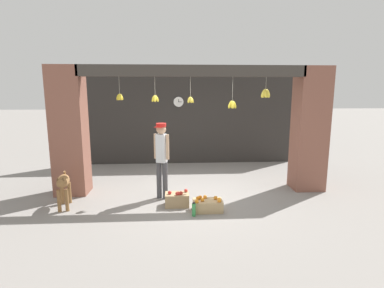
# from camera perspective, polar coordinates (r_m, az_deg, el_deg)

# --- Properties ---
(ground_plane) EXTENTS (60.00, 60.00, 0.00)m
(ground_plane) POSITION_cam_1_polar(r_m,az_deg,el_deg) (6.84, 0.23, -9.63)
(ground_plane) COLOR gray
(shop_back_wall) EXTENTS (6.76, 0.12, 2.85)m
(shop_back_wall) POSITION_cam_1_polar(r_m,az_deg,el_deg) (9.49, -0.93, 4.82)
(shop_back_wall) COLOR #2D2B28
(shop_back_wall) RESTS_ON ground_plane
(shop_pillar_left) EXTENTS (0.70, 0.60, 2.85)m
(shop_pillar_left) POSITION_cam_1_polar(r_m,az_deg,el_deg) (7.17, -22.31, 2.25)
(shop_pillar_left) COLOR brown
(shop_pillar_left) RESTS_ON ground_plane
(shop_pillar_right) EXTENTS (0.70, 0.60, 2.85)m
(shop_pillar_right) POSITION_cam_1_polar(r_m,az_deg,el_deg) (7.47, 21.50, 2.61)
(shop_pillar_right) COLOR brown
(shop_pillar_right) RESTS_ON ground_plane
(storefront_awning) EXTENTS (4.86, 0.30, 0.93)m
(storefront_awning) POSITION_cam_1_polar(r_m,az_deg,el_deg) (6.56, 0.45, 13.48)
(storefront_awning) COLOR #3D3833
(dog) EXTENTS (0.35, 0.84, 0.72)m
(dog) POSITION_cam_1_polar(r_m,az_deg,el_deg) (6.49, -23.32, -7.04)
(dog) COLOR olive
(dog) RESTS_ON ground_plane
(shopkeeper) EXTENTS (0.33, 0.30, 1.64)m
(shopkeeper) POSITION_cam_1_polar(r_m,az_deg,el_deg) (6.40, -5.81, -2.07)
(shopkeeper) COLOR #424247
(shopkeeper) RESTS_ON ground_plane
(fruit_crate_oranges) EXTENTS (0.57, 0.34, 0.29)m
(fruit_crate_oranges) POSITION_cam_1_polar(r_m,az_deg,el_deg) (5.96, 3.01, -11.54)
(fruit_crate_oranges) COLOR tan
(fruit_crate_oranges) RESTS_ON ground_plane
(fruit_crate_apples) EXTENTS (0.48, 0.32, 0.33)m
(fruit_crate_apples) POSITION_cam_1_polar(r_m,az_deg,el_deg) (6.19, -2.85, -10.46)
(fruit_crate_apples) COLOR tan
(fruit_crate_apples) RESTS_ON ground_plane
(water_bottle) EXTENTS (0.07, 0.07, 0.27)m
(water_bottle) POSITION_cam_1_polar(r_m,az_deg,el_deg) (5.72, 0.34, -12.39)
(water_bottle) COLOR #38934C
(water_bottle) RESTS_ON ground_plane
(wall_clock) EXTENTS (0.33, 0.03, 0.33)m
(wall_clock) POSITION_cam_1_polar(r_m,az_deg,el_deg) (9.37, -2.58, 8.03)
(wall_clock) COLOR black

